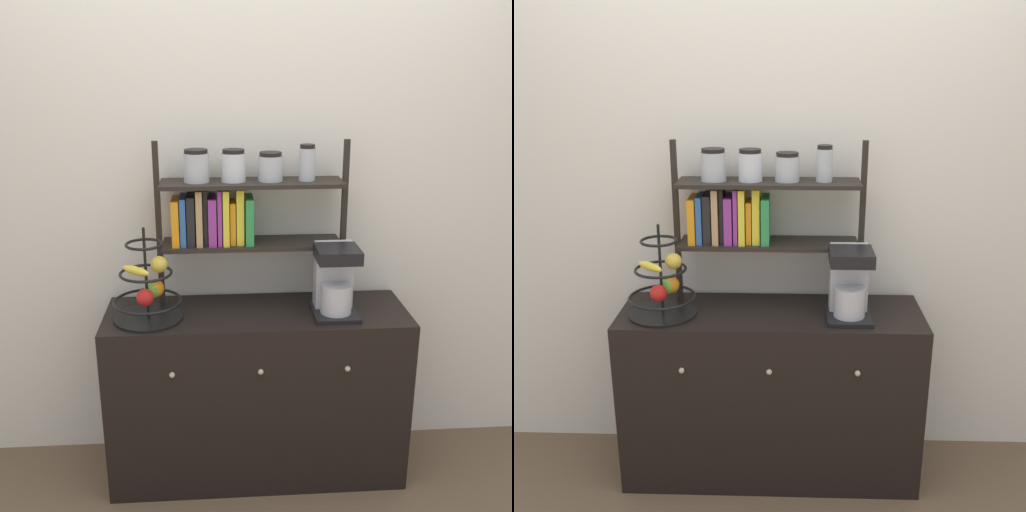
% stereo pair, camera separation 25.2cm
% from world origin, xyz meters
% --- Properties ---
extents(ground_plane, '(12.00, 12.00, 0.00)m').
position_xyz_m(ground_plane, '(0.00, 0.00, 0.00)').
color(ground_plane, brown).
extents(wall_back, '(7.00, 0.05, 2.60)m').
position_xyz_m(wall_back, '(0.00, 0.47, 1.30)').
color(wall_back, silver).
rests_on(wall_back, ground_plane).
extents(sideboard, '(1.32, 0.44, 0.80)m').
position_xyz_m(sideboard, '(0.00, 0.21, 0.40)').
color(sideboard, black).
rests_on(sideboard, ground_plane).
extents(coffee_maker, '(0.19, 0.22, 0.30)m').
position_xyz_m(coffee_maker, '(0.33, 0.18, 0.95)').
color(coffee_maker, black).
rests_on(coffee_maker, sideboard).
extents(fruit_stand, '(0.29, 0.29, 0.40)m').
position_xyz_m(fruit_stand, '(-0.46, 0.17, 0.93)').
color(fruit_stand, black).
rests_on(fruit_stand, sideboard).
extents(shelf_hutch, '(0.83, 0.20, 0.73)m').
position_xyz_m(shelf_hutch, '(-0.10, 0.32, 1.25)').
color(shelf_hutch, black).
rests_on(shelf_hutch, sideboard).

